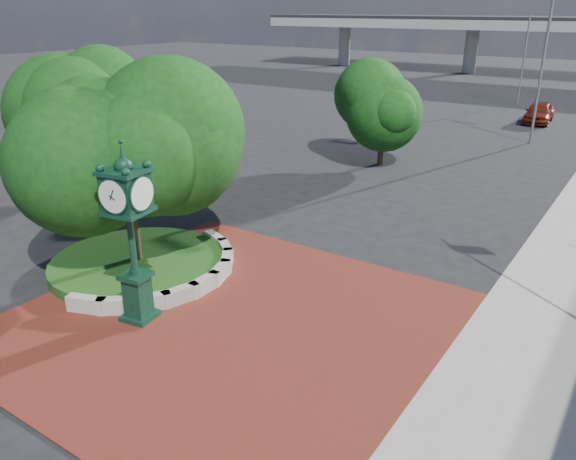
% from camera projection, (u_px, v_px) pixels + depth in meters
% --- Properties ---
extents(ground, '(200.00, 200.00, 0.00)m').
position_uv_depth(ground, '(248.00, 307.00, 17.57)').
color(ground, black).
rests_on(ground, ground).
extents(plaza, '(12.00, 12.00, 0.04)m').
position_uv_depth(plaza, '(228.00, 321.00, 16.79)').
color(plaza, maroon).
rests_on(plaza, ground).
extents(planter_wall, '(2.96, 6.77, 0.54)m').
position_uv_depth(planter_wall, '(184.00, 278.00, 18.88)').
color(planter_wall, '#9E9B93').
rests_on(planter_wall, ground).
extents(grass_bed, '(6.10, 6.10, 0.40)m').
position_uv_depth(grass_bed, '(138.00, 264.00, 20.09)').
color(grass_bed, '#164E18').
rests_on(grass_bed, ground).
extents(tree_planter, '(5.20, 5.20, 6.33)m').
position_uv_depth(tree_planter, '(127.00, 168.00, 18.78)').
color(tree_planter, '#38281C').
rests_on(tree_planter, ground).
extents(tree_northwest, '(5.60, 5.60, 6.93)m').
position_uv_depth(tree_northwest, '(94.00, 111.00, 26.64)').
color(tree_northwest, '#38281C').
rests_on(tree_northwest, ground).
extents(tree_street, '(4.40, 4.40, 5.45)m').
position_uv_depth(tree_street, '(384.00, 109.00, 32.29)').
color(tree_street, '#38281C').
rests_on(tree_street, ground).
extents(post_clock, '(1.27, 1.27, 5.41)m').
position_uv_depth(post_clock, '(130.00, 227.00, 15.83)').
color(post_clock, black).
rests_on(post_clock, ground).
extents(parked_car, '(2.25, 4.94, 1.64)m').
position_uv_depth(parked_car, '(539.00, 112.00, 45.07)').
color(parked_car, '#601A0D').
rests_on(parked_car, ground).
extents(street_lamp_near, '(2.23, 0.55, 9.96)m').
position_uv_depth(street_lamp_near, '(548.00, 55.00, 36.31)').
color(street_lamp_near, slate).
rests_on(street_lamp_near, ground).
extents(street_lamp_far, '(1.86, 0.23, 8.30)m').
position_uv_depth(street_lamp_far, '(527.00, 51.00, 51.77)').
color(street_lamp_far, slate).
rests_on(street_lamp_far, ground).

